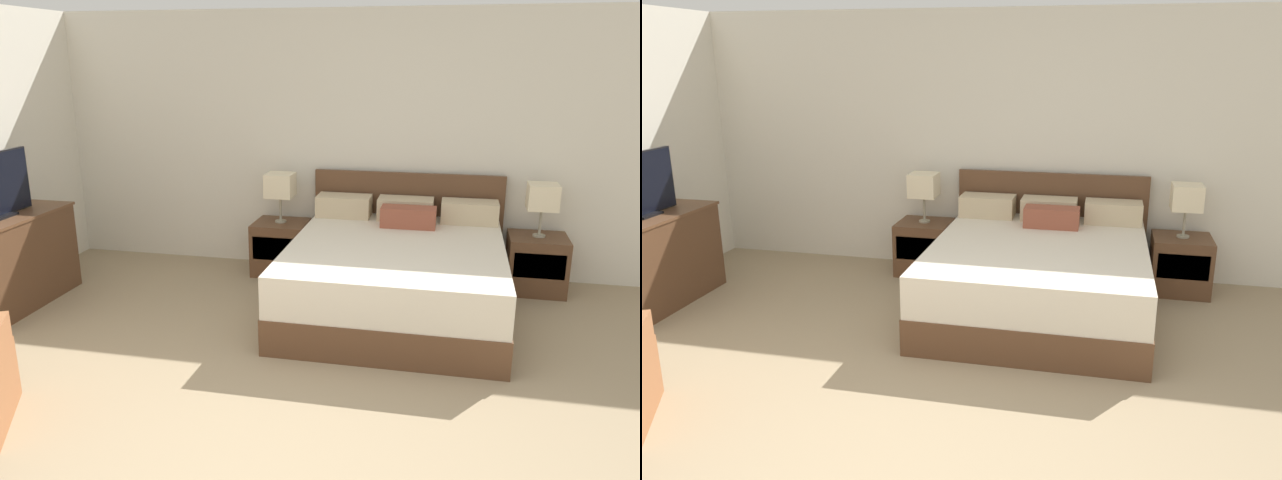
{
  "view_description": "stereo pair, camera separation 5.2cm",
  "coord_description": "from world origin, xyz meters",
  "views": [
    {
      "loc": [
        0.89,
        -2.45,
        2.08
      ],
      "look_at": [
        -0.06,
        1.95,
        0.75
      ],
      "focal_mm": 35.0,
      "sensor_mm": 36.0,
      "label": 1
    },
    {
      "loc": [
        0.94,
        -2.44,
        2.08
      ],
      "look_at": [
        -0.06,
        1.95,
        0.75
      ],
      "focal_mm": 35.0,
      "sensor_mm": 36.0,
      "label": 2
    }
  ],
  "objects": [
    {
      "name": "nightstand_left",
      "position": [
        -0.74,
        3.25,
        0.26
      ],
      "size": [
        0.52,
        0.48,
        0.52
      ],
      "color": "brown",
      "rests_on": "ground"
    },
    {
      "name": "nightstand_right",
      "position": [
        1.68,
        3.25,
        0.26
      ],
      "size": [
        0.52,
        0.48,
        0.52
      ],
      "color": "brown",
      "rests_on": "ground"
    },
    {
      "name": "dresser",
      "position": [
        -2.77,
        1.93,
        0.41
      ],
      "size": [
        0.54,
        1.23,
        0.8
      ],
      "color": "brown",
      "rests_on": "ground"
    },
    {
      "name": "bed",
      "position": [
        0.47,
        2.53,
        0.33
      ],
      "size": [
        1.82,
        2.07,
        1.01
      ],
      "color": "brown",
      "rests_on": "ground"
    },
    {
      "name": "table_lamp_left",
      "position": [
        -0.74,
        3.26,
        0.88
      ],
      "size": [
        0.26,
        0.26,
        0.48
      ],
      "color": "gray",
      "rests_on": "nightstand_left"
    },
    {
      "name": "table_lamp_right",
      "position": [
        1.68,
        3.26,
        0.88
      ],
      "size": [
        0.26,
        0.26,
        0.48
      ],
      "color": "gray",
      "rests_on": "nightstand_right"
    },
    {
      "name": "wall_back",
      "position": [
        0.0,
        3.58,
        1.26
      ],
      "size": [
        7.34,
        0.06,
        2.52
      ],
      "primitive_type": "cube",
      "color": "silver",
      "rests_on": "ground"
    }
  ]
}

